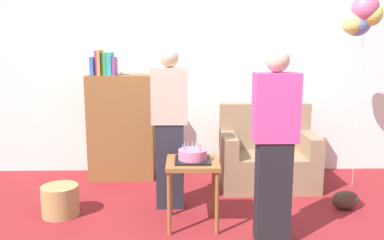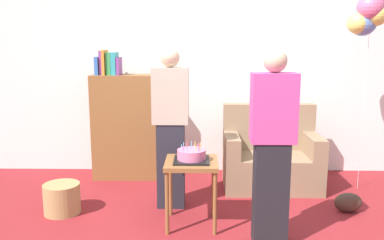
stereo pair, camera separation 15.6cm
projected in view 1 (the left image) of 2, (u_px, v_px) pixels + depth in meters
ground_plane at (224, 239)px, 3.51m from camera, size 8.00×8.00×0.00m
wall_back at (210, 69)px, 5.28m from camera, size 6.00×0.10×2.70m
couch at (267, 157)px, 4.82m from camera, size 1.10×0.70×0.96m
bookshelf at (121, 125)px, 5.03m from camera, size 0.80×0.36×1.60m
side_table at (193, 171)px, 3.70m from camera, size 0.48×0.48×0.62m
birthday_cake at (193, 156)px, 3.68m from camera, size 0.32×0.32×0.17m
person_blowing_candles at (170, 128)px, 4.09m from camera, size 0.36×0.22×1.63m
person_holding_cake at (274, 147)px, 3.33m from camera, size 0.36×0.22×1.63m
wicker_basket at (60, 200)px, 3.98m from camera, size 0.36×0.36×0.30m
handbag at (345, 200)px, 4.12m from camera, size 0.28×0.14×0.20m
balloon_bunch at (362, 17)px, 4.41m from camera, size 0.41×0.38×2.19m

